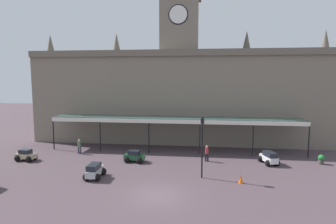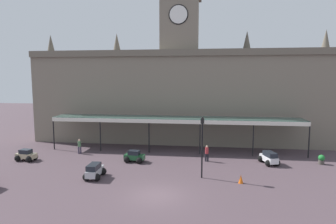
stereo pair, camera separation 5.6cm
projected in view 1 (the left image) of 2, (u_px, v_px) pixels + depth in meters
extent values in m
plane|color=#4D3D44|center=(157.00, 195.00, 20.86)|extent=(140.00, 140.00, 0.00)
cube|color=slate|center=(180.00, 97.00, 38.82)|extent=(38.72, 6.90, 12.04)
cube|color=#685F52|center=(177.00, 53.00, 34.61)|extent=(38.72, 0.30, 0.80)
cube|color=slate|center=(180.00, 25.00, 37.69)|extent=(4.80, 4.80, 7.00)
cylinder|color=white|center=(178.00, 14.00, 35.17)|extent=(2.20, 0.12, 2.20)
cylinder|color=black|center=(178.00, 14.00, 35.21)|extent=(2.46, 0.06, 2.46)
cone|color=#5B5448|center=(50.00, 44.00, 40.22)|extent=(1.10, 1.10, 2.60)
cone|color=#5B5448|center=(117.00, 43.00, 39.03)|extent=(1.10, 1.10, 2.60)
cone|color=#5B5448|center=(247.00, 41.00, 36.88)|extent=(1.10, 1.10, 2.60)
cone|color=#5B5448|center=(326.00, 40.00, 35.69)|extent=(1.10, 1.10, 2.60)
cube|color=#38564C|center=(175.00, 118.00, 33.50)|extent=(29.11, 3.20, 0.16)
cube|color=silver|center=(174.00, 122.00, 31.95)|extent=(29.11, 0.12, 0.44)
cylinder|color=black|center=(53.00, 134.00, 34.11)|extent=(0.14, 0.14, 3.81)
cylinder|color=black|center=(100.00, 135.00, 33.39)|extent=(0.14, 0.14, 3.81)
cylinder|color=black|center=(149.00, 136.00, 32.67)|extent=(0.14, 0.14, 3.81)
cylinder|color=black|center=(200.00, 138.00, 31.95)|extent=(0.14, 0.14, 3.81)
cylinder|color=black|center=(253.00, 139.00, 31.23)|extent=(0.14, 0.14, 3.81)
cylinder|color=black|center=(309.00, 140.00, 30.52)|extent=(0.14, 0.14, 3.81)
cube|color=#B2B5BA|center=(95.00, 172.00, 24.50)|extent=(0.94, 2.26, 0.55)
cube|color=#1E232B|center=(94.00, 167.00, 24.24)|extent=(0.85, 1.56, 0.45)
sphere|color=black|center=(93.00, 171.00, 25.34)|extent=(0.64, 0.64, 0.64)
sphere|color=black|center=(103.00, 171.00, 25.24)|extent=(0.64, 0.64, 0.64)
sphere|color=black|center=(86.00, 177.00, 23.81)|extent=(0.64, 0.64, 0.64)
sphere|color=black|center=(97.00, 177.00, 23.71)|extent=(0.64, 0.64, 0.64)
cube|color=silver|center=(269.00, 159.00, 28.48)|extent=(1.50, 2.41, 0.55)
cube|color=#1E232B|center=(270.00, 154.00, 28.22)|extent=(1.23, 1.72, 0.45)
sphere|color=black|center=(261.00, 159.00, 29.19)|extent=(0.64, 0.64, 0.64)
sphere|color=black|center=(269.00, 158.00, 29.34)|extent=(0.64, 0.64, 0.64)
sphere|color=black|center=(268.00, 163.00, 27.67)|extent=(0.64, 0.64, 0.64)
sphere|color=black|center=(277.00, 163.00, 27.82)|extent=(0.64, 0.64, 0.64)
cube|color=#1E512D|center=(134.00, 157.00, 29.12)|extent=(2.14, 1.11, 0.50)
cube|color=#1E232B|center=(134.00, 153.00, 29.08)|extent=(1.18, 0.92, 0.42)
sphere|color=black|center=(142.00, 158.00, 29.41)|extent=(0.64, 0.64, 0.64)
sphere|color=black|center=(139.00, 161.00, 28.56)|extent=(0.64, 0.64, 0.64)
sphere|color=black|center=(130.00, 157.00, 29.72)|extent=(0.64, 0.64, 0.64)
sphere|color=black|center=(127.00, 160.00, 28.88)|extent=(0.64, 0.64, 0.64)
cube|color=tan|center=(26.00, 156.00, 29.58)|extent=(2.13, 1.08, 0.50)
cube|color=#1E232B|center=(25.00, 151.00, 29.54)|extent=(1.18, 0.91, 0.42)
sphere|color=black|center=(35.00, 157.00, 29.88)|extent=(0.64, 0.64, 0.64)
sphere|color=black|center=(29.00, 159.00, 29.03)|extent=(0.64, 0.64, 0.64)
sphere|color=black|center=(24.00, 156.00, 30.18)|extent=(0.64, 0.64, 0.64)
sphere|color=black|center=(18.00, 158.00, 29.33)|extent=(0.64, 0.64, 0.64)
cylinder|color=#3F384C|center=(78.00, 150.00, 32.30)|extent=(0.17, 0.17, 0.82)
cylinder|color=#3F384C|center=(80.00, 150.00, 32.36)|extent=(0.17, 0.17, 0.82)
cylinder|color=#4C724C|center=(79.00, 144.00, 32.25)|extent=(0.34, 0.34, 0.62)
sphere|color=tan|center=(79.00, 140.00, 32.20)|extent=(0.23, 0.23, 0.23)
cylinder|color=black|center=(208.00, 157.00, 29.36)|extent=(0.17, 0.17, 0.82)
cylinder|color=black|center=(206.00, 157.00, 29.36)|extent=(0.17, 0.17, 0.82)
cylinder|color=#A52D33|center=(207.00, 151.00, 29.27)|extent=(0.34, 0.34, 0.62)
sphere|color=tan|center=(207.00, 147.00, 29.22)|extent=(0.23, 0.23, 0.23)
cylinder|color=black|center=(202.00, 151.00, 24.27)|extent=(0.13, 0.13, 4.76)
cube|color=black|center=(203.00, 121.00, 23.96)|extent=(0.30, 0.30, 0.44)
sphere|color=black|center=(203.00, 117.00, 23.92)|extent=(0.14, 0.14, 0.14)
cone|color=orange|center=(241.00, 179.00, 23.26)|extent=(0.40, 0.40, 0.72)
cylinder|color=#47423D|center=(321.00, 162.00, 28.42)|extent=(0.56, 0.56, 0.42)
sphere|color=#1F7930|center=(321.00, 158.00, 28.37)|extent=(0.60, 0.60, 0.60)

